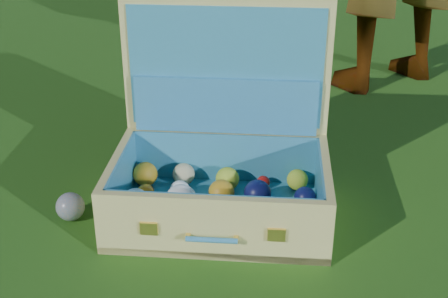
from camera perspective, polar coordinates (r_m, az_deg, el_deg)
ground at (r=1.62m, az=0.23°, el=-5.56°), size 60.00×60.00×0.00m
stray_ball at (r=1.61m, az=-13.87°, el=-5.14°), size 0.07×0.07×0.07m
suitcase at (r=1.56m, az=-0.29°, el=-0.69°), size 0.56×0.43×0.52m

